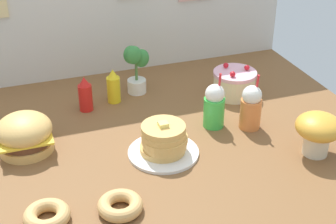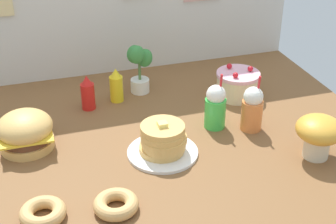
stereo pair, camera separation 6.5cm
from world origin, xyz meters
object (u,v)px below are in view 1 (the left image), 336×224
orange_float_cup (251,107)px  mushroom_stool (318,130)px  burger (25,134)px  cream_soda_cup (214,106)px  pancake_stack (164,142)px  donut_chocolate (120,205)px  mustard_bottle (114,87)px  potted_plant (136,67)px  layer_cake (234,83)px  donut_pink_glaze (47,215)px  ketchup_bottle (85,95)px

orange_float_cup → mushroom_stool: bearing=-60.3°
burger → cream_soda_cup: 0.88m
pancake_stack → mushroom_stool: (0.63, -0.22, 0.06)m
orange_float_cup → mushroom_stool: (0.17, -0.30, 0.01)m
cream_soda_cup → donut_chocolate: 0.74m
pancake_stack → mushroom_stool: mushroom_stool is taller
mustard_bottle → potted_plant: 0.17m
donut_chocolate → burger: bearing=118.5°
cream_soda_cup → potted_plant: bearing=118.4°
pancake_stack → cream_soda_cup: (0.31, 0.15, 0.05)m
layer_cake → cream_soda_cup: bearing=-132.2°
potted_plant → mushroom_stool: (0.58, -0.83, -0.03)m
layer_cake → orange_float_cup: size_ratio=0.83×
donut_pink_glaze → mustard_bottle: bearing=61.1°
burger → donut_pink_glaze: (0.03, -0.50, -0.06)m
pancake_stack → potted_plant: (0.05, 0.62, 0.09)m
ketchup_bottle → mushroom_stool: mushroom_stool is taller
potted_plant → mushroom_stool: bearing=-55.2°
donut_pink_glaze → burger: bearing=92.9°
mustard_bottle → potted_plant: (0.14, 0.06, 0.07)m
mustard_bottle → potted_plant: size_ratio=0.66×
ketchup_bottle → mustard_bottle: size_ratio=1.00×
mushroom_stool → mustard_bottle: bearing=133.2°
ketchup_bottle → orange_float_cup: 0.83m
cream_soda_cup → orange_float_cup: 0.17m
layer_cake → mushroom_stool: (0.09, -0.63, 0.05)m
ketchup_bottle → cream_soda_cup: bearing=-33.2°
potted_plant → ketchup_bottle: bearing=-160.5°
donut_chocolate → ketchup_bottle: bearing=87.8°
burger → ketchup_bottle: (0.32, 0.28, 0.00)m
ketchup_bottle → donut_chocolate: 0.82m
cream_soda_cup → potted_plant: (-0.25, 0.47, 0.04)m
mustard_bottle → ketchup_bottle: bearing=-165.3°
burger → potted_plant: (0.62, 0.38, 0.07)m
ketchup_bottle → donut_pink_glaze: (-0.30, -0.78, -0.06)m
donut_pink_glaze → potted_plant: 1.08m
cream_soda_cup → layer_cake: bearing=47.8°
orange_float_cup → donut_chocolate: 0.84m
donut_chocolate → mushroom_stool: 0.92m
donut_pink_glaze → potted_plant: size_ratio=0.61×
layer_cake → cream_soda_cup: size_ratio=0.83×
burger → mustard_bottle: size_ratio=1.33×
burger → cream_soda_cup: size_ratio=0.88×
donut_pink_glaze → cream_soda_cup: bearing=26.4°
ketchup_bottle → layer_cake: bearing=-7.5°
pancake_stack → mustard_bottle: bearing=99.1°
pancake_stack → mushroom_stool: size_ratio=1.55×
ketchup_bottle → donut_pink_glaze: bearing=-110.9°
orange_float_cup → potted_plant: 0.68m
potted_plant → cream_soda_cup: bearing=-61.6°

